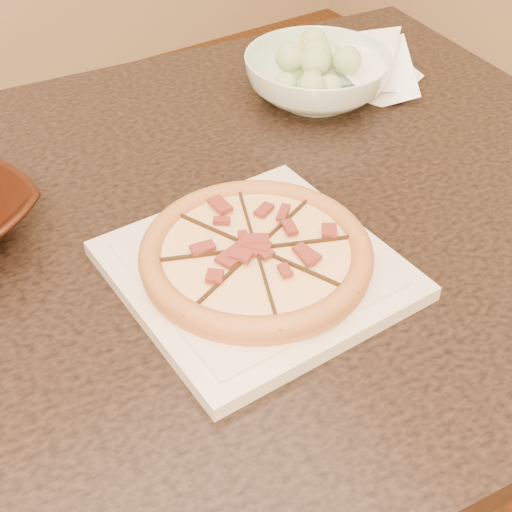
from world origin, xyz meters
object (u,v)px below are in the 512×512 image
(pizza, at_px, (256,253))
(plate, at_px, (256,269))
(dining_table, at_px, (136,302))
(salad_bowl, at_px, (317,77))

(pizza, bearing_deg, plate, 14.09)
(dining_table, relative_size, salad_bowl, 6.77)
(dining_table, bearing_deg, salad_bowl, 21.38)
(dining_table, distance_m, pizza, 0.21)
(dining_table, distance_m, salad_bowl, 0.45)
(plate, distance_m, pizza, 0.02)
(salad_bowl, bearing_deg, dining_table, -158.62)
(plate, bearing_deg, pizza, -165.91)
(plate, xyz_separation_m, pizza, (-0.00, -0.00, 0.02))
(dining_table, distance_m, plate, 0.20)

